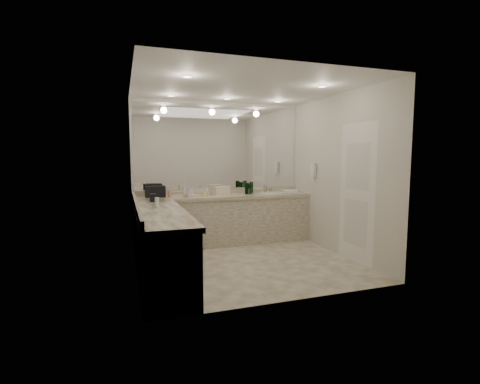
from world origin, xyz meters
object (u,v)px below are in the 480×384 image
object	(u,v)px
cream_cosmetic_case	(222,191)
soap_bottle_c	(228,191)
hand_towel	(290,191)
soap_bottle_a	(185,190)
soap_bottle_b	(191,191)
black_toiletry_bag	(155,192)
wall_phone	(313,170)
sink	(272,193)

from	to	relation	value
cream_cosmetic_case	soap_bottle_c	xyz separation A→B (m)	(0.12, 0.01, -0.00)
hand_towel	soap_bottle_a	distance (m)	2.07
hand_towel	soap_bottle_b	size ratio (longest dim) A/B	1.36
black_toiletry_bag	hand_towel	distance (m)	2.57
wall_phone	soap_bottle_c	distance (m)	1.61
black_toiletry_bag	hand_towel	bearing A→B (deg)	-0.16
sink	soap_bottle_b	distance (m)	1.58
wall_phone	hand_towel	distance (m)	0.71
soap_bottle_a	soap_bottle_c	world-z (taller)	soap_bottle_a
sink	soap_bottle_c	bearing A→B (deg)	176.79
cream_cosmetic_case	soap_bottle_c	distance (m)	0.12
soap_bottle_a	cream_cosmetic_case	bearing A→B (deg)	0.83
sink	hand_towel	world-z (taller)	hand_towel
black_toiletry_bag	soap_bottle_b	size ratio (longest dim) A/B	1.69
sink	soap_bottle_b	size ratio (longest dim) A/B	2.24
soap_bottle_c	hand_towel	bearing A→B (deg)	-0.77
sink	soap_bottle_a	size ratio (longest dim) A/B	2.14
sink	hand_towel	distance (m)	0.41
sink	wall_phone	xyz separation A→B (m)	(0.61, -0.50, 0.46)
soap_bottle_a	soap_bottle_b	world-z (taller)	soap_bottle_a
cream_cosmetic_case	hand_towel	world-z (taller)	cream_cosmetic_case
soap_bottle_a	wall_phone	bearing A→B (deg)	-13.19
sink	soap_bottle_a	bearing A→B (deg)	178.93
sink	soap_bottle_a	world-z (taller)	soap_bottle_a
soap_bottle_b	soap_bottle_c	distance (m)	0.73
cream_cosmetic_case	hand_towel	size ratio (longest dim) A/B	1.00
wall_phone	soap_bottle_a	world-z (taller)	wall_phone
hand_towel	soap_bottle_a	size ratio (longest dim) A/B	1.30
black_toiletry_bag	hand_towel	size ratio (longest dim) A/B	1.24
soap_bottle_b	soap_bottle_c	size ratio (longest dim) A/B	1.34
cream_cosmetic_case	soap_bottle_c	world-z (taller)	cream_cosmetic_case
sink	soap_bottle_c	distance (m)	0.86
soap_bottle_b	wall_phone	bearing A→B (deg)	-11.11
soap_bottle_b	cream_cosmetic_case	bearing A→B (deg)	10.66
wall_phone	cream_cosmetic_case	size ratio (longest dim) A/B	0.90
soap_bottle_b	soap_bottle_c	world-z (taller)	soap_bottle_b
black_toiletry_bag	soap_bottle_a	size ratio (longest dim) A/B	1.61
soap_bottle_c	sink	bearing A→B (deg)	-3.21
wall_phone	hand_towel	bearing A→B (deg)	110.75
cream_cosmetic_case	soap_bottle_a	world-z (taller)	soap_bottle_a
sink	soap_bottle_b	xyz separation A→B (m)	(-1.58, -0.07, 0.10)
cream_cosmetic_case	soap_bottle_a	size ratio (longest dim) A/B	1.30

